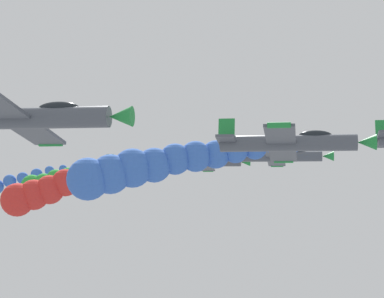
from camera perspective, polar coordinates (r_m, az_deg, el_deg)
name	(u,v)px	position (r m, az deg, el deg)	size (l,w,h in m)	color
smoke_trail_lead	(158,165)	(52.92, -2.99, -1.40)	(8.78, 23.27, 5.56)	blue
airplane_left_inner	(281,156)	(69.28, 7.87, -0.64)	(9.50, 10.35, 2.77)	#474C56
smoke_trail_left_inner	(66,185)	(71.64, -11.07, -3.17)	(5.85, 23.74, 7.01)	red
airplane_right_inner	(290,143)	(43.21, 8.69, 0.56)	(9.45, 10.35, 2.94)	#474C56
airplane_left_outer	(208,162)	(83.50, 1.39, -1.16)	(9.46, 10.35, 2.92)	#474C56
smoke_trail_left_outer	(61,178)	(88.71, -11.48, -2.55)	(2.95, 19.21, 4.90)	green
airplane_right_outer	(28,118)	(34.10, -14.31, 2.70)	(9.45, 10.35, 2.95)	#474C56
airplane_trailing	(137,165)	(97.11, -4.93, -1.42)	(9.29, 10.35, 3.30)	#474C56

